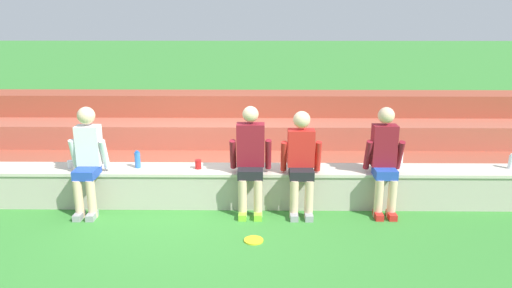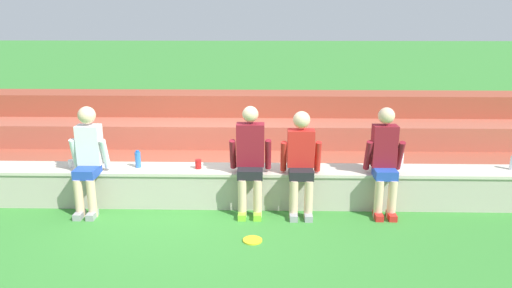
{
  "view_description": "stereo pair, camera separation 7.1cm",
  "coord_description": "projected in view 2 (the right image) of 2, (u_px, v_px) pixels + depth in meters",
  "views": [
    {
      "loc": [
        0.88,
        -5.79,
        2.54
      ],
      "look_at": [
        0.81,
        0.24,
        0.86
      ],
      "focal_mm": 32.88,
      "sensor_mm": 36.0,
      "label": 1
    },
    {
      "loc": [
        0.96,
        -5.79,
        2.54
      ],
      "look_at": [
        0.81,
        0.24,
        0.86
      ],
      "focal_mm": 32.88,
      "sensor_mm": 36.0,
      "label": 2
    }
  ],
  "objects": [
    {
      "name": "frisbee",
      "position": [
        253.0,
        240.0,
        5.42
      ],
      "size": [
        0.23,
        0.23,
        0.02
      ],
      "primitive_type": "cylinder",
      "color": "yellow",
      "rests_on": "ground"
    },
    {
      "name": "plastic_cup_left_end",
      "position": [
        198.0,
        164.0,
        6.34
      ],
      "size": [
        0.08,
        0.08,
        0.12
      ],
      "primitive_type": "cylinder",
      "color": "red",
      "rests_on": "stone_seating_wall"
    },
    {
      "name": "stone_seating_wall",
      "position": [
        197.0,
        185.0,
        6.44
      ],
      "size": [
        8.79,
        0.52,
        0.51
      ],
      "color": "#B7AF9E",
      "rests_on": "ground"
    },
    {
      "name": "person_right_of_center",
      "position": [
        385.0,
        158.0,
        6.02
      ],
      "size": [
        0.49,
        0.51,
        1.39
      ],
      "color": "beige",
      "rests_on": "ground"
    },
    {
      "name": "ground_plane",
      "position": [
        195.0,
        210.0,
        6.28
      ],
      "size": [
        80.0,
        80.0,
        0.0
      ],
      "primitive_type": "plane",
      "color": "#388433"
    },
    {
      "name": "water_bottle_mid_right",
      "position": [
        138.0,
        159.0,
        6.37
      ],
      "size": [
        0.08,
        0.08,
        0.24
      ],
      "color": "blue",
      "rests_on": "stone_seating_wall"
    },
    {
      "name": "person_far_left",
      "position": [
        88.0,
        157.0,
        6.09
      ],
      "size": [
        0.48,
        0.58,
        1.39
      ],
      "color": "beige",
      "rests_on": "ground"
    },
    {
      "name": "water_bottle_center_gap",
      "position": [
        401.0,
        160.0,
        6.32
      ],
      "size": [
        0.06,
        0.06,
        0.25
      ],
      "color": "silver",
      "rests_on": "stone_seating_wall"
    },
    {
      "name": "brick_bleachers",
      "position": [
        212.0,
        137.0,
        8.2
      ],
      "size": [
        11.25,
        2.14,
        1.16
      ],
      "color": "#9F4934",
      "rests_on": "ground"
    },
    {
      "name": "person_left_of_center",
      "position": [
        250.0,
        157.0,
        6.05
      ],
      "size": [
        0.54,
        0.52,
        1.4
      ],
      "color": "beige",
      "rests_on": "ground"
    },
    {
      "name": "water_bottle_near_left",
      "position": [
        512.0,
        163.0,
        6.29
      ],
      "size": [
        0.06,
        0.06,
        0.21
      ],
      "color": "silver",
      "rests_on": "stone_seating_wall"
    },
    {
      "name": "plastic_cup_middle",
      "position": [
        72.0,
        164.0,
        6.4
      ],
      "size": [
        0.08,
        0.08,
        0.1
      ],
      "primitive_type": "cylinder",
      "color": "white",
      "rests_on": "stone_seating_wall"
    },
    {
      "name": "person_center",
      "position": [
        301.0,
        160.0,
        6.03
      ],
      "size": [
        0.52,
        0.53,
        1.34
      ],
      "color": "beige",
      "rests_on": "ground"
    }
  ]
}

